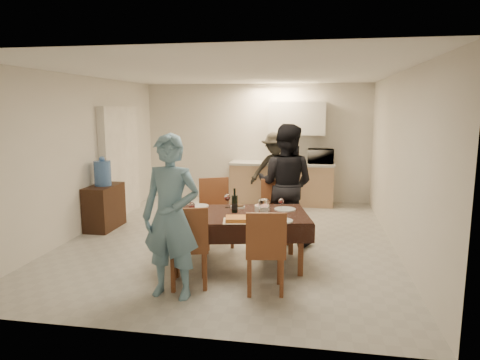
# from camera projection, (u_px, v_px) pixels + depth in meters

# --- Properties ---
(floor) EXTENTS (5.00, 6.00, 0.02)m
(floor) POSITION_uv_depth(u_px,v_px,m) (231.00, 239.00, 6.87)
(floor) COLOR #9D9D99
(floor) RESTS_ON ground
(ceiling) EXTENTS (5.00, 6.00, 0.02)m
(ceiling) POSITION_uv_depth(u_px,v_px,m) (230.00, 73.00, 6.44)
(ceiling) COLOR white
(ceiling) RESTS_ON wall_back
(wall_back) EXTENTS (5.00, 0.02, 2.60)m
(wall_back) POSITION_uv_depth(u_px,v_px,m) (256.00, 143.00, 9.57)
(wall_back) COLOR silver
(wall_back) RESTS_ON floor
(wall_front) EXTENTS (5.00, 0.02, 2.60)m
(wall_front) POSITION_uv_depth(u_px,v_px,m) (165.00, 198.00, 3.74)
(wall_front) COLOR silver
(wall_front) RESTS_ON floor
(wall_left) EXTENTS (0.02, 6.00, 2.60)m
(wall_left) POSITION_uv_depth(u_px,v_px,m) (83.00, 155.00, 7.08)
(wall_left) COLOR silver
(wall_left) RESTS_ON floor
(wall_right) EXTENTS (0.02, 6.00, 2.60)m
(wall_right) POSITION_uv_depth(u_px,v_px,m) (399.00, 162.00, 6.23)
(wall_right) COLOR silver
(wall_right) RESTS_ON floor
(stub_partition) EXTENTS (0.15, 1.40, 2.10)m
(stub_partition) POSITION_uv_depth(u_px,v_px,m) (120.00, 161.00, 8.27)
(stub_partition) COLOR white
(stub_partition) RESTS_ON floor
(kitchen_base_cabinet) EXTENTS (2.20, 0.60, 0.86)m
(kitchen_base_cabinet) POSITION_uv_depth(u_px,v_px,m) (282.00, 184.00, 9.30)
(kitchen_base_cabinet) COLOR #9D7D5E
(kitchen_base_cabinet) RESTS_ON floor
(kitchen_worktop) EXTENTS (2.24, 0.64, 0.05)m
(kitchen_worktop) POSITION_uv_depth(u_px,v_px,m) (282.00, 164.00, 9.23)
(kitchen_worktop) COLOR #AAAAA5
(kitchen_worktop) RESTS_ON kitchen_base_cabinet
(upper_cabinet) EXTENTS (1.20, 0.34, 0.70)m
(upper_cabinet) POSITION_uv_depth(u_px,v_px,m) (297.00, 118.00, 9.15)
(upper_cabinet) COLOR silver
(upper_cabinet) RESTS_ON wall_back
(dining_table) EXTENTS (1.99, 1.41, 0.71)m
(dining_table) POSITION_uv_depth(u_px,v_px,m) (238.00, 216.00, 5.62)
(dining_table) COLOR black
(dining_table) RESTS_ON floor
(chair_near_left) EXTENTS (0.56, 0.56, 0.53)m
(chair_near_left) POSITION_uv_depth(u_px,v_px,m) (186.00, 239.00, 4.89)
(chair_near_left) COLOR brown
(chair_near_left) RESTS_ON floor
(chair_near_right) EXTENTS (0.50, 0.51, 0.52)m
(chair_near_right) POSITION_uv_depth(u_px,v_px,m) (264.00, 244.00, 4.74)
(chair_near_right) COLOR brown
(chair_near_right) RESTS_ON floor
(chair_far_left) EXTENTS (0.62, 0.64, 0.55)m
(chair_far_left) POSITION_uv_depth(u_px,v_px,m) (216.00, 207.00, 6.34)
(chair_far_left) COLOR brown
(chair_far_left) RESTS_ON floor
(chair_far_right) EXTENTS (0.52, 0.53, 0.55)m
(chair_far_right) POSITION_uv_depth(u_px,v_px,m) (276.00, 210.00, 6.19)
(chair_far_right) COLOR brown
(chair_far_right) RESTS_ON floor
(console) EXTENTS (0.41, 0.82, 0.76)m
(console) POSITION_uv_depth(u_px,v_px,m) (104.00, 207.00, 7.41)
(console) COLOR black
(console) RESTS_ON floor
(water_jug) EXTENTS (0.28, 0.28, 0.42)m
(water_jug) POSITION_uv_depth(u_px,v_px,m) (103.00, 173.00, 7.31)
(water_jug) COLOR #4F7ECA
(water_jug) RESTS_ON console
(wine_bottle) EXTENTS (0.08, 0.08, 0.32)m
(wine_bottle) POSITION_uv_depth(u_px,v_px,m) (235.00, 200.00, 5.64)
(wine_bottle) COLOR black
(wine_bottle) RESTS_ON dining_table
(water_pitcher) EXTENTS (0.14, 0.14, 0.21)m
(water_pitcher) POSITION_uv_depth(u_px,v_px,m) (264.00, 208.00, 5.49)
(water_pitcher) COLOR white
(water_pitcher) RESTS_ON dining_table
(savoury_tart) EXTENTS (0.46, 0.38, 0.05)m
(savoury_tart) POSITION_uv_depth(u_px,v_px,m) (240.00, 219.00, 5.22)
(savoury_tart) COLOR #D2863D
(savoury_tart) RESTS_ON dining_table
(salad_bowl) EXTENTS (0.20, 0.20, 0.08)m
(salad_bowl) POSITION_uv_depth(u_px,v_px,m) (262.00, 208.00, 5.73)
(salad_bowl) COLOR silver
(salad_bowl) RESTS_ON dining_table
(mushroom_dish) EXTENTS (0.18, 0.18, 0.03)m
(mushroom_dish) POSITION_uv_depth(u_px,v_px,m) (238.00, 207.00, 5.89)
(mushroom_dish) COLOR silver
(mushroom_dish) RESTS_ON dining_table
(wine_glass_a) EXTENTS (0.08, 0.08, 0.19)m
(wine_glass_a) POSITION_uv_depth(u_px,v_px,m) (192.00, 209.00, 5.45)
(wine_glass_a) COLOR white
(wine_glass_a) RESTS_ON dining_table
(wine_glass_b) EXTENTS (0.08, 0.08, 0.17)m
(wine_glass_b) POSITION_uv_depth(u_px,v_px,m) (281.00, 204.00, 5.75)
(wine_glass_b) COLOR white
(wine_glass_b) RESTS_ON dining_table
(wine_glass_c) EXTENTS (0.09, 0.09, 0.20)m
(wine_glass_c) POSITION_uv_depth(u_px,v_px,m) (227.00, 201.00, 5.92)
(wine_glass_c) COLOR white
(wine_glass_c) RESTS_ON dining_table
(plate_near_left) EXTENTS (0.28, 0.28, 0.02)m
(plate_near_left) POSITION_uv_depth(u_px,v_px,m) (187.00, 216.00, 5.42)
(plate_near_left) COLOR silver
(plate_near_left) RESTS_ON dining_table
(plate_near_right) EXTENTS (0.28, 0.28, 0.02)m
(plate_near_right) POSITION_uv_depth(u_px,v_px,m) (282.00, 221.00, 5.22)
(plate_near_right) COLOR silver
(plate_near_right) RESTS_ON dining_table
(plate_far_left) EXTENTS (0.26, 0.26, 0.01)m
(plate_far_left) POSITION_uv_depth(u_px,v_px,m) (199.00, 206.00, 6.00)
(plate_far_left) COLOR silver
(plate_far_left) RESTS_ON dining_table
(plate_far_right) EXTENTS (0.29, 0.29, 0.02)m
(plate_far_right) POSITION_uv_depth(u_px,v_px,m) (285.00, 209.00, 5.80)
(plate_far_right) COLOR silver
(plate_far_right) RESTS_ON dining_table
(microwave) EXTENTS (0.55, 0.37, 0.30)m
(microwave) POSITION_uv_depth(u_px,v_px,m) (321.00, 156.00, 9.06)
(microwave) COLOR silver
(microwave) RESTS_ON kitchen_worktop
(person_near) EXTENTS (0.70, 0.50, 1.81)m
(person_near) POSITION_uv_depth(u_px,v_px,m) (171.00, 217.00, 4.65)
(person_near) COLOR #608AA7
(person_near) RESTS_ON floor
(person_far) EXTENTS (1.03, 0.88, 1.84)m
(person_far) POSITION_uv_depth(u_px,v_px,m) (285.00, 185.00, 6.50)
(person_far) COLOR black
(person_far) RESTS_ON floor
(person_kitchen) EXTENTS (1.02, 0.59, 1.59)m
(person_kitchen) POSITION_uv_depth(u_px,v_px,m) (275.00, 171.00, 8.82)
(person_kitchen) COLOR black
(person_kitchen) RESTS_ON floor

